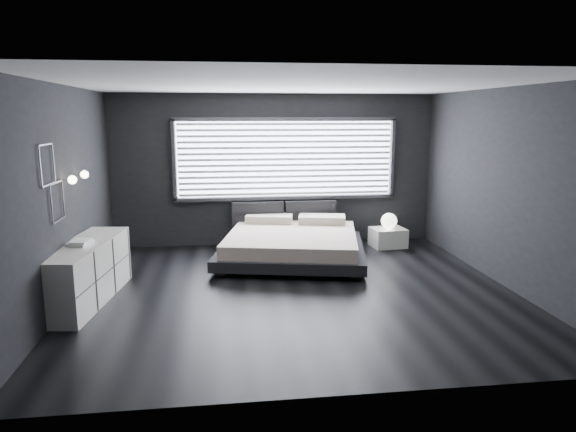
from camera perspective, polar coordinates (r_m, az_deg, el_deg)
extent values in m
plane|color=black|center=(7.24, 0.87, -8.31)|extent=(6.00, 6.00, 0.00)
plane|color=white|center=(6.83, 0.94, 14.41)|extent=(6.00, 6.00, 0.00)
cube|color=black|center=(9.61, -1.45, 5.11)|extent=(6.00, 0.04, 2.80)
cube|color=black|center=(4.24, 6.22, -2.70)|extent=(6.00, 0.04, 2.80)
cube|color=black|center=(7.12, -23.76, 2.04)|extent=(0.04, 5.50, 2.80)
cube|color=black|center=(7.90, 23.00, 2.91)|extent=(0.04, 5.50, 2.80)
cube|color=white|center=(9.59, -0.25, 6.36)|extent=(4.00, 0.02, 1.38)
cube|color=#47474C|center=(9.53, -12.57, 6.06)|extent=(0.06, 0.08, 1.48)
cube|color=#47474C|center=(10.02, 11.51, 6.34)|extent=(0.06, 0.08, 1.48)
cube|color=#47474C|center=(9.53, -0.23, 10.73)|extent=(4.14, 0.08, 0.06)
cube|color=#47474C|center=(9.65, -0.22, 2.02)|extent=(4.14, 0.08, 0.06)
cube|color=silver|center=(9.53, -0.20, 6.33)|extent=(3.94, 0.03, 1.32)
cube|color=black|center=(9.59, -3.38, 0.07)|extent=(0.96, 0.16, 0.52)
cube|color=black|center=(9.71, 2.52, 0.21)|extent=(0.96, 0.16, 0.52)
cylinder|color=silver|center=(7.13, -23.39, 3.70)|extent=(0.10, 0.02, 0.02)
sphere|color=#FFE5B7|center=(7.11, -22.85, 3.73)|extent=(0.11, 0.11, 0.11)
cylinder|color=silver|center=(7.70, -22.18, 4.29)|extent=(0.10, 0.02, 0.02)
sphere|color=#FFE5B7|center=(7.69, -21.68, 4.31)|extent=(0.11, 0.11, 0.11)
cube|color=#47474C|center=(6.52, -25.36, 7.18)|extent=(0.01, 0.46, 0.02)
cube|color=#47474C|center=(6.56, -25.02, 3.18)|extent=(0.01, 0.46, 0.02)
cube|color=#47474C|center=(6.76, -24.60, 5.38)|extent=(0.01, 0.02, 0.46)
cube|color=#47474C|center=(6.32, -25.81, 4.95)|extent=(0.01, 0.02, 0.46)
cube|color=#47474C|center=(6.80, -24.39, 3.39)|extent=(0.01, 0.46, 0.02)
cube|color=#47474C|center=(6.87, -24.09, -0.41)|extent=(0.01, 0.46, 0.02)
cube|color=#47474C|center=(7.05, -23.71, 1.80)|extent=(0.01, 0.02, 0.46)
cube|color=#47474C|center=(6.62, -24.80, 1.15)|extent=(0.01, 0.02, 0.46)
cube|color=black|center=(7.98, -7.42, -6.20)|extent=(0.15, 0.15, 0.09)
cube|color=black|center=(7.82, 7.49, -6.57)|extent=(0.15, 0.15, 0.09)
cube|color=black|center=(9.71, -5.17, -3.01)|extent=(0.15, 0.15, 0.09)
cube|color=black|center=(9.58, 6.99, -3.25)|extent=(0.15, 0.15, 0.09)
cube|color=black|center=(8.67, 0.46, -3.81)|extent=(2.79, 2.70, 0.17)
cube|color=beige|center=(8.63, 0.46, -2.56)|extent=(2.50, 2.50, 0.22)
cube|color=beige|center=(9.45, -2.08, -0.26)|extent=(0.91, 0.62, 0.14)
cube|color=beige|center=(9.38, 3.80, -0.35)|extent=(0.91, 0.62, 0.14)
cube|color=silver|center=(9.73, 11.04, -2.35)|extent=(0.65, 0.56, 0.35)
sphere|color=white|center=(9.63, 11.16, -0.55)|extent=(0.29, 0.29, 0.29)
cube|color=silver|center=(7.25, -21.53, -5.83)|extent=(0.81, 2.02, 0.78)
cube|color=#47474C|center=(7.15, -19.45, -5.91)|extent=(0.27, 1.92, 0.76)
cube|color=white|center=(7.08, -22.08, -2.82)|extent=(0.31, 0.36, 0.04)
cube|color=white|center=(7.05, -22.06, -2.60)|extent=(0.24, 0.30, 0.03)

